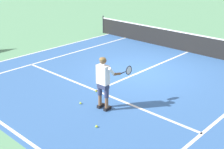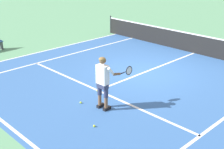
{
  "view_description": "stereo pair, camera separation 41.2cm",
  "coord_description": "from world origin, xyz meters",
  "px_view_note": "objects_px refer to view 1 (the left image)",
  "views": [
    {
      "loc": [
        7.14,
        -9.34,
        4.5
      ],
      "look_at": [
        1.15,
        -2.92,
        1.05
      ],
      "focal_mm": 48.62,
      "sensor_mm": 36.0,
      "label": 1
    },
    {
      "loc": [
        7.43,
        -9.06,
        4.5
      ],
      "look_at": [
        1.15,
        -2.92,
        1.05
      ],
      "focal_mm": 48.62,
      "sensor_mm": 36.0,
      "label": 2
    }
  ],
  "objects_px": {
    "tennis_player": "(104,80)",
    "tennis_ball_mid_court": "(81,103)",
    "tennis_ball_near_feet": "(96,91)",
    "tennis_ball_by_baseline": "(97,126)"
  },
  "relations": [
    {
      "from": "tennis_player",
      "to": "tennis_ball_near_feet",
      "type": "xyz_separation_m",
      "value": [
        -1.09,
        0.71,
        -0.96
      ]
    },
    {
      "from": "tennis_player",
      "to": "tennis_ball_mid_court",
      "type": "xyz_separation_m",
      "value": [
        -0.78,
        -0.3,
        -0.96
      ]
    },
    {
      "from": "tennis_ball_mid_court",
      "to": "tennis_ball_by_baseline",
      "type": "bearing_deg",
      "value": -24.74
    },
    {
      "from": "tennis_ball_near_feet",
      "to": "tennis_ball_mid_court",
      "type": "xyz_separation_m",
      "value": [
        0.31,
        -1.01,
        0.0
      ]
    },
    {
      "from": "tennis_ball_near_feet",
      "to": "tennis_ball_by_baseline",
      "type": "distance_m",
      "value": 2.39
    },
    {
      "from": "tennis_player",
      "to": "tennis_ball_mid_court",
      "type": "distance_m",
      "value": 1.27
    },
    {
      "from": "tennis_ball_mid_court",
      "to": "tennis_player",
      "type": "bearing_deg",
      "value": 20.86
    },
    {
      "from": "tennis_ball_by_baseline",
      "to": "tennis_ball_near_feet",
      "type": "bearing_deg",
      "value": 136.1
    },
    {
      "from": "tennis_ball_near_feet",
      "to": "tennis_ball_by_baseline",
      "type": "height_order",
      "value": "same"
    },
    {
      "from": "tennis_ball_by_baseline",
      "to": "tennis_player",
      "type": "bearing_deg",
      "value": 123.53
    }
  ]
}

